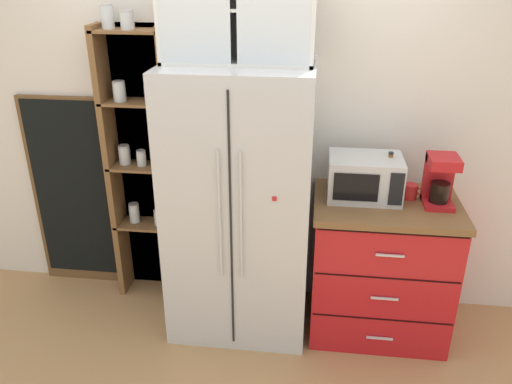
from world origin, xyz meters
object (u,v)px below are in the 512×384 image
Objects in this scene: coffee_maker at (440,180)px; bottle_amber at (388,177)px; mug_red at (410,191)px; mug_cream at (388,193)px; refrigerator at (240,204)px; microwave at (364,177)px; chalkboard_menu at (73,194)px.

bottle_amber is (-0.29, 0.06, -0.03)m from coffee_maker.
mug_cream is at bearing -166.77° from mug_red.
coffee_maker reaches higher than mug_cream.
refrigerator is 14.37× the size of mug_red.
refrigerator is 0.78m from microwave.
bottle_amber is (-0.00, 0.04, 0.08)m from mug_cream.
bottle_amber is at bearing 92.25° from mug_cream.
microwave reaches higher than mug_red.
coffee_maker reaches higher than microwave.
chalkboard_menu is (-2.03, 0.24, -0.33)m from microwave.
coffee_maker is 0.31m from mug_cream.
coffee_maker is (0.43, -0.04, 0.03)m from microwave.
coffee_maker is at bearing -3.98° from mug_cream.
refrigerator is 5.60× the size of coffee_maker.
refrigerator is 14.34× the size of mug_cream.
chalkboard_menu reaches higher than coffee_maker.
mug_cream is at bearing -8.59° from microwave.
mug_cream is (0.90, 0.05, 0.10)m from refrigerator.
refrigerator is 0.93m from bottle_amber.
mug_red is at bearing 2.06° from microwave.
chalkboard_menu is at bearing 173.48° from coffee_maker.
mug_red is (1.04, 0.09, 0.11)m from refrigerator.
chalkboard_menu is (-1.28, 0.32, -0.15)m from refrigerator.
microwave reaches higher than mug_cream.
refrigerator is 3.95× the size of microwave.
mug_red is (-0.15, 0.05, -0.11)m from coffee_maker.
microwave is at bearing -171.41° from bottle_amber.
coffee_maker is 2.56× the size of mug_cream.
microwave is 1.51× the size of bottle_amber.
coffee_maker reaches higher than bottle_amber.
microwave is at bearing -177.94° from mug_red.
chalkboard_menu is (-2.18, 0.22, -0.33)m from bottle_amber.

